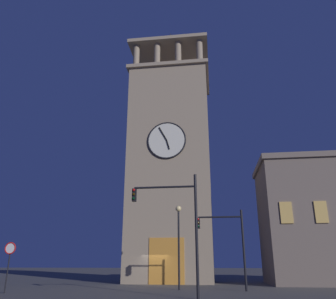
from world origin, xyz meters
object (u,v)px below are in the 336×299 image
clocktower (171,167)px  street_lamp (179,231)px  traffic_signal_near (228,236)px  traffic_signal_mid (177,216)px  no_horn_sign (10,253)px

clocktower → street_lamp: size_ratio=4.87×
traffic_signal_near → street_lamp: (3.55, -0.57, 0.47)m
traffic_signal_near → traffic_signal_mid: bearing=62.4°
traffic_signal_near → no_horn_sign: bearing=13.9°
traffic_signal_mid → street_lamp: (0.53, -6.34, -0.27)m
traffic_signal_mid → no_horn_sign: size_ratio=2.16×
no_horn_sign → traffic_signal_near: bearing=-166.1°
clocktower → traffic_signal_near: 13.89m
clocktower → traffic_signal_mid: size_ratio=4.30×
clocktower → no_horn_sign: (8.97, 13.53, -9.20)m
clocktower → street_lamp: 12.23m
traffic_signal_mid → traffic_signal_near: bearing=-117.6°
street_lamp → traffic_signal_near: bearing=170.8°
clocktower → no_horn_sign: clocktower is taller
clocktower → traffic_signal_near: size_ratio=5.30×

